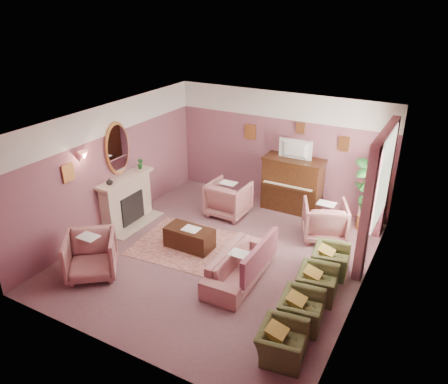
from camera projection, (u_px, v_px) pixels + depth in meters
The scene contains 48 objects.
floor at pixel (221, 255), 8.94m from camera, with size 5.50×6.00×0.01m, color #774F57.
ceiling at pixel (220, 122), 7.77m from camera, with size 5.50×6.00×0.01m, color white.
wall_back at pixel (280, 149), 10.74m from camera, with size 5.50×0.02×2.80m, color #6C455C.
wall_front at pixel (113, 273), 5.96m from camera, with size 5.50×0.02×2.80m, color #6C455C.
wall_left at pixel (111, 168), 9.56m from camera, with size 0.02×6.00×2.80m, color #6C455C.
wall_right at pixel (367, 227), 7.15m from camera, with size 0.02×6.00×2.80m, color #6C455C.
picture_rail_band at pixel (282, 105), 10.29m from camera, with size 5.50×0.01×0.65m, color white.
stripe_panel at pixel (379, 213), 8.32m from camera, with size 0.01×3.00×2.15m, color #B7C6A6.
fireplace_surround at pixel (126, 201), 10.00m from camera, with size 0.30×1.40×1.10m, color beige.
fireplace_inset at pixel (130, 208), 10.02m from camera, with size 0.18×0.72×0.68m, color black.
fire_ember at pixel (132, 215), 10.08m from camera, with size 0.06×0.54×0.10m, color #EA561F.
mantel_shelf at pixel (125, 178), 9.75m from camera, with size 0.40×1.55×0.07m, color beige.
hearth at pixel (135, 223), 10.14m from camera, with size 0.55×1.50×0.02m, color beige.
mirror_frame at pixel (117, 148), 9.53m from camera, with size 0.04×0.72×1.20m, color #D8964C.
mirror_glass at pixel (118, 148), 9.52m from camera, with size 0.01×0.60×1.06m, color silver.
sconce_shade at pixel (83, 155), 8.58m from camera, with size 0.20×0.20×0.16m, color #FF8872.
piano at pixel (292, 185), 10.58m from camera, with size 1.40×0.60×1.30m, color #381D0D.
piano_keyshelf at pixel (287, 187), 10.27m from camera, with size 1.30×0.12×0.06m, color #381D0D.
piano_keys at pixel (287, 186), 10.26m from camera, with size 1.20×0.08×0.02m, color beige.
piano_top at pixel (294, 159), 10.31m from camera, with size 1.45×0.65×0.04m, color #381D0D.
television at pixel (294, 148), 10.15m from camera, with size 0.80×0.12×0.48m, color black.
print_back_left at pixel (250, 132), 10.93m from camera, with size 0.30×0.03×0.38m, color #D8964C.
print_back_right at pixel (344, 144), 9.87m from camera, with size 0.26×0.03×0.34m, color #D8964C.
print_back_mid at pixel (300, 128), 10.24m from camera, with size 0.22×0.03×0.26m, color #D8964C.
print_left_wall at pixel (68, 173), 8.45m from camera, with size 0.03×0.28×0.36m, color #D8964C.
window_blind at pixel (384, 178), 8.28m from camera, with size 0.03×1.40×1.80m, color beige.
curtain_left at pixel (366, 215), 7.75m from camera, with size 0.16×0.34×2.60m, color #97475A.
curtain_right at pixel (386, 180), 9.21m from camera, with size 0.16×0.34×2.60m, color #97475A.
pelmet at pixel (387, 133), 7.96m from camera, with size 0.16×2.20×0.16m, color #97475A.
mantel_plant at pixel (140, 163), 10.12m from camera, with size 0.16×0.16×0.28m, color #1F5D22.
mantel_vase at pixel (109, 181), 9.30m from camera, with size 0.16×0.16×0.16m, color white.
area_rug at pixel (195, 247), 9.22m from camera, with size 2.50×1.80×0.01m, color #A8675E.
coffee_table at pixel (190, 238), 9.12m from camera, with size 1.00×0.50×0.45m, color black.
table_paper at pixel (191, 229), 9.00m from camera, with size 0.35×0.28×0.01m, color white.
sofa at pixel (240, 261), 8.07m from camera, with size 0.63×1.88×0.76m, color #AB6E6C.
sofa_throw at pixel (260, 257), 7.80m from camera, with size 0.09×1.42×0.52m, color #97475A.
floral_armchair_left at pixel (228, 197), 10.40m from camera, with size 0.89×0.89×0.93m, color #AB6E6C.
floral_armchair_right at pixel (325, 219), 9.39m from camera, with size 0.89×0.89×0.93m, color #AB6E6C.
floral_armchair_front at pixel (91, 253), 8.14m from camera, with size 0.89×0.89×0.93m, color #AB6E6C.
olive_chair_a at pixel (282, 338), 6.34m from camera, with size 0.54×0.77×0.66m, color #4F542D.
olive_chair_b at pixel (302, 306), 6.99m from camera, with size 0.54×0.77×0.66m, color #4F542D.
olive_chair_c at pixel (317, 279), 7.64m from camera, with size 0.54×0.77×0.66m, color #4F542D.
olive_chair_d at pixel (331, 256), 8.29m from camera, with size 0.54×0.77×0.66m, color #4F542D.
side_table at pixel (370, 214), 9.84m from camera, with size 0.52×0.52×0.70m, color white.
side_plant_big at pixel (373, 193), 9.63m from camera, with size 0.30×0.30×0.34m, color #1F5D22.
side_plant_small at pixel (378, 197), 9.51m from camera, with size 0.16×0.16×0.28m, color #1F5D22.
palm_pot at pixel (364, 222), 9.87m from camera, with size 0.34×0.34×0.34m, color #9A5B2A.
palm_plant at pixel (369, 186), 9.50m from camera, with size 0.76×0.76×1.44m, color #1F5D22.
Camera 1 is at (3.72, -6.61, 4.89)m, focal length 35.00 mm.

